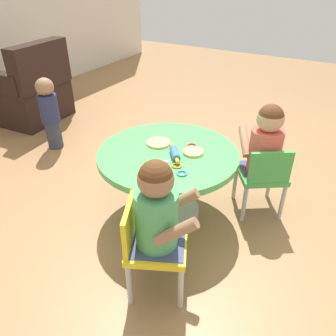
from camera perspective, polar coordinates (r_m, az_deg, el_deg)
name	(u,v)px	position (r m, az deg, el deg)	size (l,w,h in m)	color
ground_plane	(168,211)	(2.40, 0.00, -7.42)	(10.00, 10.00, 0.00)	#9E7247
craft_table	(168,167)	(2.18, 0.00, 0.20)	(0.91, 0.91, 0.49)	silver
child_chair_left	(150,243)	(1.73, -3.04, -12.77)	(0.40, 0.40, 0.54)	#B7B7BC
seated_child_left	(157,209)	(1.57, -1.83, -7.00)	(0.39, 0.43, 0.51)	#3F4772
child_chair_right	(263,175)	(2.31, 15.96, -1.17)	(0.42, 0.42, 0.54)	#B7B7BC
seated_child_right	(266,142)	(2.23, 16.50, 4.27)	(0.44, 0.42, 0.51)	#3F4772
armchair_dark	(29,92)	(4.01, -22.72, 11.91)	(0.77, 0.78, 0.85)	black
toddler_standing	(49,112)	(3.25, -19.71, 9.10)	(0.17, 0.17, 0.67)	#33384C
rolling_pin	(175,153)	(2.06, 1.18, 2.55)	(0.19, 0.16, 0.05)	#3F72CC
craft_scissors	(156,163)	(2.00, -2.00, 0.83)	(0.13, 0.13, 0.01)	silver
playdough_blob_0	(193,152)	(2.11, 4.35, 2.76)	(0.13, 0.13, 0.02)	#F2CC72
playdough_blob_1	(158,143)	(2.22, -1.66, 4.36)	(0.16, 0.16, 0.02)	#F2CC72
cookie_cutter_0	(177,166)	(1.97, 1.53, 0.41)	(0.06, 0.06, 0.01)	orange
cookie_cutter_1	(182,173)	(1.90, 2.41, -0.93)	(0.06, 0.06, 0.01)	#3F99D8
cookie_cutter_2	(157,172)	(1.91, -1.83, -0.72)	(0.07, 0.07, 0.01)	#D83FA5
cookie_cutter_3	(192,146)	(2.20, 4.13, 3.87)	(0.06, 0.06, 0.01)	red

